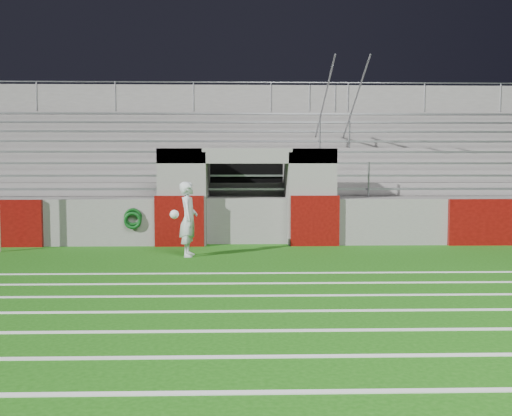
{
  "coord_description": "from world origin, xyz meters",
  "views": [
    {
      "loc": [
        -0.16,
        -12.13,
        2.07
      ],
      "look_at": [
        0.2,
        1.8,
        1.1
      ],
      "focal_mm": 40.0,
      "sensor_mm": 36.0,
      "label": 1
    }
  ],
  "objects": [
    {
      "name": "stadium_structure",
      "position": [
        0.0,
        7.97,
        1.49
      ],
      "size": [
        26.0,
        8.48,
        5.42
      ],
      "color": "slate",
      "rests_on": "ground"
    },
    {
      "name": "field_markings",
      "position": [
        0.0,
        -5.0,
        0.01
      ],
      "size": [
        28.0,
        8.09,
        0.01
      ],
      "color": "white",
      "rests_on": "ground"
    },
    {
      "name": "ground",
      "position": [
        0.0,
        0.0,
        0.0
      ],
      "size": [
        90.0,
        90.0,
        0.0
      ],
      "primitive_type": "plane",
      "color": "#18540E",
      "rests_on": "ground"
    },
    {
      "name": "hose_coil",
      "position": [
        -3.03,
        2.93,
        0.74
      ],
      "size": [
        0.48,
        0.14,
        0.56
      ],
      "color": "#0B3B11",
      "rests_on": "ground"
    },
    {
      "name": "goalkeeper_with_ball",
      "position": [
        -1.41,
        1.24,
        0.88
      ],
      "size": [
        0.64,
        0.64,
        1.76
      ],
      "color": "silver",
      "rests_on": "ground"
    }
  ]
}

